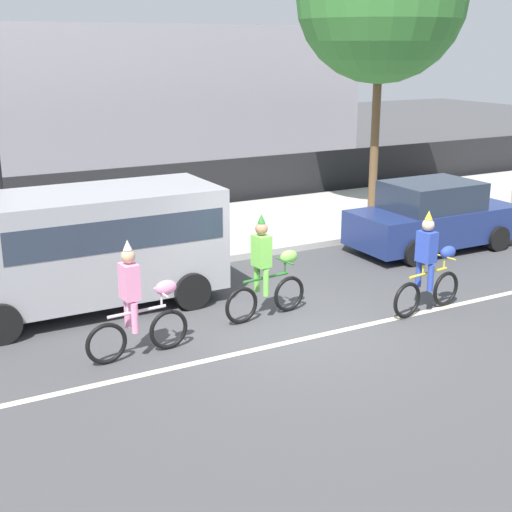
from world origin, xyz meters
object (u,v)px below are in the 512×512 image
Objects in this scene: parade_cyclist_cobalt at (429,268)px; parked_van_grey at (87,241)px; parade_cyclist_pink at (138,306)px; parade_cyclist_lime at (267,272)px; parked_car_navy at (433,217)px.

parade_cyclist_cobalt is 6.25m from parked_van_grey.
parade_cyclist_pink is at bearing 172.97° from parade_cyclist_cobalt.
parked_van_grey is (-2.64, 2.02, 0.44)m from parade_cyclist_lime.
parked_car_navy is (5.64, 2.00, -0.06)m from parade_cyclist_lime.
parade_cyclist_lime is 1.00× the size of parade_cyclist_cobalt.
parade_cyclist_cobalt is 4.30m from parked_car_navy.
parked_van_grey is (-0.06, 2.53, 0.44)m from parade_cyclist_pink.
parade_cyclist_lime is 2.96m from parade_cyclist_cobalt.
parade_cyclist_pink is at bearing -168.74° from parade_cyclist_lime.
parade_cyclist_cobalt is (5.30, -0.65, 0.00)m from parade_cyclist_pink.
parade_cyclist_pink is 2.63m from parade_cyclist_lime.
parade_cyclist_pink reaches higher than parked_car_navy.
parade_cyclist_lime is 5.98m from parked_car_navy.
parked_van_grey is 1.22× the size of parked_car_navy.
parade_cyclist_pink is 2.57m from parked_van_grey.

